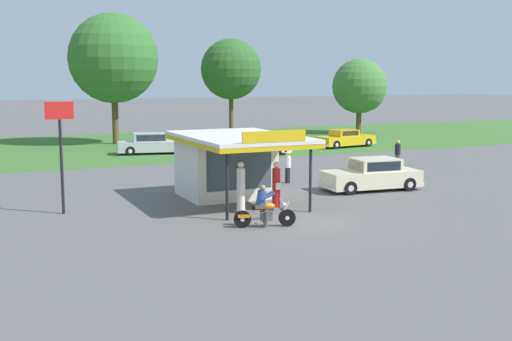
{
  "coord_description": "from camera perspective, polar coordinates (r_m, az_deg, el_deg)",
  "views": [
    {
      "loc": [
        -11.7,
        -20.72,
        5.41
      ],
      "look_at": [
        -0.18,
        4.3,
        1.4
      ],
      "focal_mm": 44.38,
      "sensor_mm": 36.0,
      "label": 1
    }
  ],
  "objects": [
    {
      "name": "parked_car_back_row_far_left",
      "position": [
        44.77,
        0.0,
        2.29
      ],
      "size": [
        5.12,
        2.23,
        1.6
      ],
      "color": "beige",
      "rests_on": "ground"
    },
    {
      "name": "grass_verge_strip",
      "position": [
        52.33,
        -11.67,
        2.18
      ],
      "size": [
        120.0,
        24.0,
        0.01
      ],
      "primitive_type": "cube",
      "color": "#3D6B2D",
      "rests_on": "ground"
    },
    {
      "name": "tree_oak_far_left",
      "position": [
        60.47,
        -2.27,
        9.1
      ],
      "size": [
        5.72,
        5.72,
        9.15
      ],
      "color": "brown",
      "rests_on": "ground"
    },
    {
      "name": "tree_oak_left",
      "position": [
        54.03,
        -12.8,
        9.72
      ],
      "size": [
        7.35,
        7.35,
        10.74
      ],
      "color": "brown",
      "rests_on": "ground"
    },
    {
      "name": "motorcycle_with_rider",
      "position": [
        23.21,
        0.71,
        -3.54
      ],
      "size": [
        2.23,
        0.9,
        1.58
      ],
      "color": "black",
      "rests_on": "ground"
    },
    {
      "name": "bystander_strolling_foreground",
      "position": [
        38.77,
        12.64,
        1.47
      ],
      "size": [
        0.34,
        0.34,
        1.77
      ],
      "color": "brown",
      "rests_on": "ground"
    },
    {
      "name": "gas_pump_nearside",
      "position": [
        25.64,
        -1.38,
        -1.7
      ],
      "size": [
        0.44,
        0.44,
        2.1
      ],
      "color": "slate",
      "rests_on": "ground"
    },
    {
      "name": "bystander_standing_back_lot",
      "position": [
        32.94,
        2.87,
        0.35
      ],
      "size": [
        0.36,
        0.36,
        1.63
      ],
      "color": "black",
      "rests_on": "ground"
    },
    {
      "name": "ground_plane",
      "position": [
        24.4,
        4.63,
        -4.55
      ],
      "size": [
        300.0,
        300.0,
        0.0
      ],
      "primitive_type": "plane",
      "color": "#5B5959"
    },
    {
      "name": "roadside_pole_sign",
      "position": [
        26.33,
        -17.22,
        2.88
      ],
      "size": [
        1.1,
        0.12,
        4.51
      ],
      "color": "black",
      "rests_on": "ground"
    },
    {
      "name": "tree_oak_distant_spare",
      "position": [
        63.56,
        9.45,
        7.37
      ],
      "size": [
        5.36,
        5.36,
        7.36
      ],
      "color": "brown",
      "rests_on": "ground"
    },
    {
      "name": "gas_pump_offside",
      "position": [
        26.31,
        1.84,
        -1.55
      ],
      "size": [
        0.44,
        0.44,
        2.0
      ],
      "color": "slate",
      "rests_on": "ground"
    },
    {
      "name": "service_station_kiosk",
      "position": [
        28.81,
        -2.49,
        0.95
      ],
      "size": [
        4.56,
        7.04,
        3.42
      ],
      "color": "silver",
      "rests_on": "ground"
    },
    {
      "name": "featured_classic_sedan",
      "position": [
        31.44,
        10.39,
        -0.44
      ],
      "size": [
        5.06,
        2.38,
        1.56
      ],
      "color": "beige",
      "rests_on": "ground"
    },
    {
      "name": "parked_car_back_row_centre",
      "position": [
        46.51,
        -9.18,
        2.37
      ],
      "size": [
        5.73,
        2.81,
        1.53
      ],
      "color": "#B7B7BC",
      "rests_on": "ground"
    },
    {
      "name": "parked_car_back_row_left",
      "position": [
        51.02,
        8.08,
        2.84
      ],
      "size": [
        5.19,
        2.36,
        1.39
      ],
      "color": "gold",
      "rests_on": "ground"
    }
  ]
}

